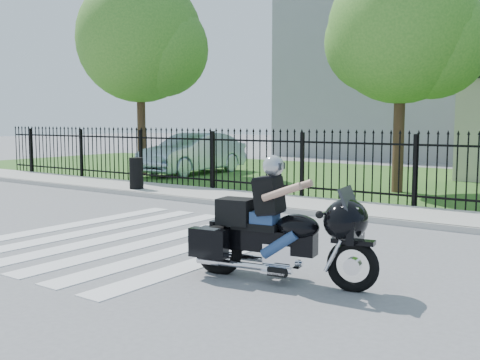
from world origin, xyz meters
The scene contains 12 objects.
ground centered at (0.00, 0.00, 0.00)m, with size 120.00×120.00×0.00m, color slate.
crosswalk centered at (0.00, 0.00, 0.01)m, with size 5.00×5.50×0.01m, color silver, non-canonical shape.
sidewalk centered at (0.00, 5.00, 0.06)m, with size 40.00×2.00×0.12m, color #ADAAA3.
curb centered at (0.00, 4.00, 0.06)m, with size 40.00×0.12×0.12m, color #ADAAA3.
grass_strip centered at (0.00, 12.00, 0.01)m, with size 40.00×12.00×0.02m, color #325C1F.
iron_fence centered at (0.00, 6.00, 0.90)m, with size 26.00×0.04×1.80m.
tree_left centered at (-8.50, 8.50, 5.17)m, with size 4.80×4.80×7.58m.
tree_mid centered at (1.50, 9.00, 4.67)m, with size 4.20×4.20×6.78m.
building_tall centered at (-3.00, 26.00, 6.00)m, with size 15.00×10.00×12.00m, color gray.
motorcycle_rider centered at (3.43, -0.77, 0.70)m, with size 2.56×1.10×1.71m.
parked_car centered at (-7.02, 9.80, 0.82)m, with size 1.69×4.84×1.59m, color #A7C3D2.
litter_bin centered at (-4.69, 4.52, 0.58)m, with size 0.41×0.41×0.91m, color black.
Camera 1 is at (7.27, -6.95, 2.13)m, focal length 42.00 mm.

